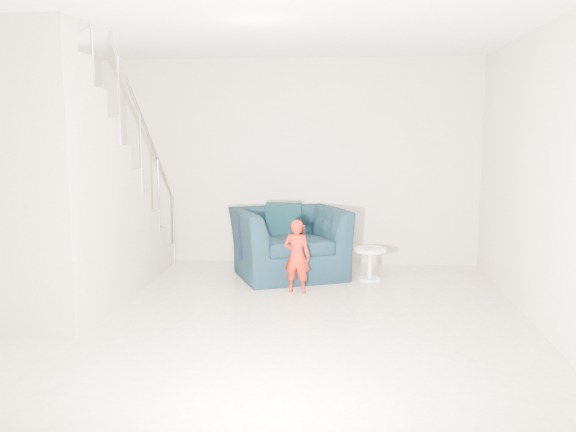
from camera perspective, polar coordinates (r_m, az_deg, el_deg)
The scene contains 12 objects.
floor at distance 5.63m, azimuth -2.73°, elevation -10.30°, with size 5.50×5.50×0.00m, color gray.
ceiling at distance 5.42m, azimuth -2.93°, elevation 17.89°, with size 5.50×5.50×0.00m, color silver.
back_wall at distance 8.09m, azimuth -0.01°, elevation 5.06°, with size 5.00×5.00×0.00m, color #B3A792.
front_wall at distance 2.69m, azimuth -11.29°, elevation -1.13°, with size 5.00×5.00×0.00m, color #B3A792.
right_wall at distance 5.58m, azimuth 23.53°, elevation 3.05°, with size 5.50×5.50×0.00m, color #B3A792.
armchair at distance 7.42m, azimuth 0.10°, elevation -2.51°, with size 1.27×1.11×0.83m, color black.
toddler at distance 6.66m, azimuth 0.83°, elevation -3.79°, with size 0.30×0.19×0.81m, color #A40A05.
side_table at distance 7.30m, azimuth 7.67°, elevation -3.98°, with size 0.39×0.39×0.39m.
staircase at distance 6.52m, azimuth -19.74°, elevation 0.30°, with size 1.02×3.03×3.62m.
cushion at distance 7.64m, azimuth -0.39°, elevation -0.37°, with size 0.45×0.13×0.42m, color black.
throw at distance 7.42m, azimuth -4.14°, elevation -1.69°, with size 0.05×0.48×0.54m, color black.
phone at distance 6.55m, azimuth 1.49°, elevation -1.33°, with size 0.02×0.05×0.10m, color black.
Camera 1 is at (0.77, -5.29, 1.77)m, focal length 38.00 mm.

